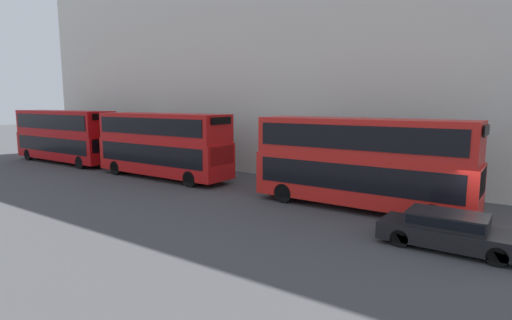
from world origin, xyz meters
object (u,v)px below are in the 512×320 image
object	(u,v)px
bus_leading	(360,160)
bus_third_in_queue	(64,134)
bus_second_in_queue	(162,143)
car_dark_sedan	(449,230)
pedestrian	(73,150)

from	to	relation	value
bus_leading	bus_third_in_queue	world-z (taller)	bus_third_in_queue
bus_second_in_queue	car_dark_sedan	distance (m)	18.73
bus_second_in_queue	bus_third_in_queue	size ratio (longest dim) A/B	0.92
bus_third_in_queue	car_dark_sedan	size ratio (longest dim) A/B	2.44
bus_leading	bus_second_in_queue	world-z (taller)	bus_second_in_queue
car_dark_sedan	bus_leading	bearing A→B (deg)	53.15
bus_third_in_queue	bus_leading	bearing A→B (deg)	-90.00
bus_second_in_queue	pedestrian	size ratio (longest dim) A/B	6.74
bus_third_in_queue	pedestrian	size ratio (longest dim) A/B	7.31
bus_leading	pedestrian	distance (m)	28.44
car_dark_sedan	pedestrian	xyz separation A→B (m)	(5.44, 32.85, 0.02)
pedestrian	bus_second_in_queue	bearing A→B (deg)	-98.01
car_dark_sedan	bus_third_in_queue	bearing A→B (deg)	83.64
bus_leading	car_dark_sedan	world-z (taller)	bus_leading
pedestrian	car_dark_sedan	bearing A→B (deg)	-99.41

